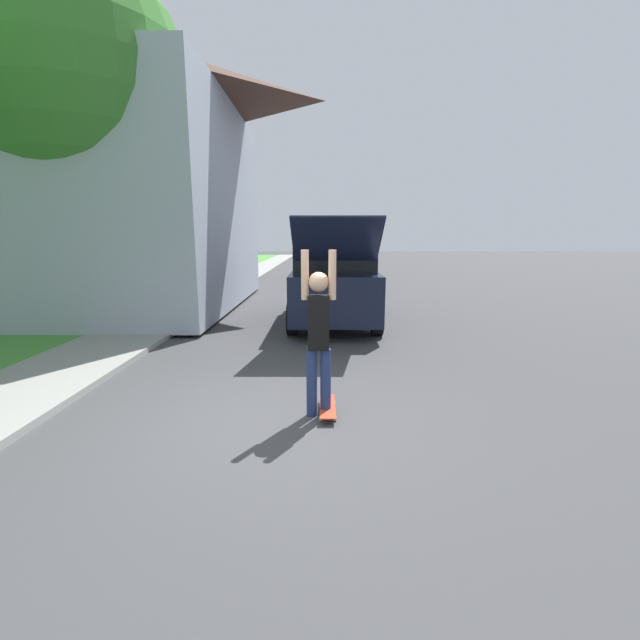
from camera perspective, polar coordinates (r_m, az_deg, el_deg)
ground_plane at (r=5.28m, az=-6.95°, el=-13.51°), size 120.00×120.00×0.00m
sidewalk at (r=11.77m, az=-20.81°, el=-0.14°), size 1.80×80.00×0.10m
house at (r=15.73m, az=-31.68°, el=17.55°), size 11.38×9.49×8.35m
lawn_tree_far at (r=12.44m, az=-29.85°, el=26.33°), size 5.11×5.11×8.24m
suv_parked at (r=10.99m, az=1.77°, el=5.16°), size 2.14×5.48×2.56m
car_down_street at (r=22.83m, az=-0.01°, el=7.23°), size 1.90×4.54×1.39m
skateboarder at (r=5.12m, az=-0.18°, el=-1.65°), size 0.41×0.24×2.04m
skateboard at (r=5.49m, az=1.02°, el=-11.51°), size 0.21×0.78×0.10m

